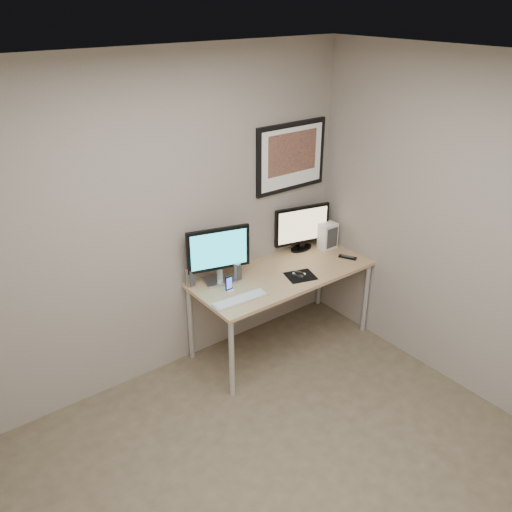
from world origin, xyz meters
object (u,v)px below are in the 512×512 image
at_px(framed_art, 291,157).
at_px(keyboard, 240,299).
at_px(desk, 282,279).
at_px(speaker_right, 237,271).
at_px(fan_unit, 328,236).
at_px(monitor_tv, 302,227).
at_px(monitor_large, 219,253).
at_px(speaker_left, 190,277).
at_px(phone_dock, 229,284).

relative_size(framed_art, keyboard, 1.62).
distance_m(desk, speaker_right, 0.43).
relative_size(framed_art, speaker_right, 4.70).
distance_m(speaker_right, keyboard, 0.34).
xyz_separation_m(speaker_right, fan_unit, (1.05, 0.00, 0.04)).
height_order(framed_art, fan_unit, framed_art).
distance_m(desk, monitor_tv, 0.59).
bearing_deg(monitor_large, fan_unit, 12.41).
height_order(speaker_left, keyboard, speaker_left).
bearing_deg(monitor_large, monitor_tv, 18.83).
xyz_separation_m(speaker_right, phone_dock, (-0.17, -0.12, -0.01)).
distance_m(framed_art, monitor_large, 1.08).
relative_size(monitor_large, monitor_tv, 0.97).
relative_size(monitor_large, fan_unit, 2.13).
bearing_deg(monitor_large, speaker_right, -8.90).
relative_size(framed_art, fan_unit, 3.06).
bearing_deg(desk, speaker_right, 161.09).
distance_m(framed_art, speaker_left, 1.37).
bearing_deg(monitor_tv, keyboard, -144.68).
bearing_deg(speaker_left, fan_unit, -11.16).
height_order(phone_dock, keyboard, phone_dock).
relative_size(desk, monitor_tv, 2.96).
bearing_deg(speaker_left, phone_dock, -58.28).
relative_size(monitor_large, speaker_left, 3.08).
relative_size(framed_art, phone_dock, 5.31).
bearing_deg(monitor_large, desk, -5.15).
distance_m(monitor_large, monitor_tv, 0.97).
bearing_deg(monitor_large, framed_art, 24.11).
bearing_deg(speaker_right, monitor_tv, 12.00).
height_order(desk, speaker_right, speaker_right).
xyz_separation_m(desk, monitor_tv, (0.44, 0.26, 0.30)).
xyz_separation_m(desk, speaker_left, (-0.76, 0.28, 0.15)).
height_order(speaker_right, keyboard, speaker_right).
height_order(speaker_left, phone_dock, speaker_left).
relative_size(desk, speaker_left, 9.42).
relative_size(framed_art, monitor_large, 1.44).
distance_m(monitor_tv, speaker_left, 1.21).
distance_m(desk, speaker_left, 0.82).
bearing_deg(speaker_right, framed_art, 18.67).
relative_size(monitor_tv, keyboard, 1.17).
distance_m(framed_art, speaker_right, 1.11).
bearing_deg(speaker_left, monitor_tv, -6.55).
xyz_separation_m(framed_art, speaker_right, (-0.74, -0.20, -0.81)).
height_order(monitor_tv, fan_unit, monitor_tv).
height_order(framed_art, keyboard, framed_art).
relative_size(desk, phone_dock, 11.33).
bearing_deg(speaker_left, desk, -25.70).
xyz_separation_m(monitor_large, speaker_right, (0.14, -0.06, -0.19)).
distance_m(speaker_right, phone_dock, 0.21).
bearing_deg(phone_dock, speaker_left, 124.80).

